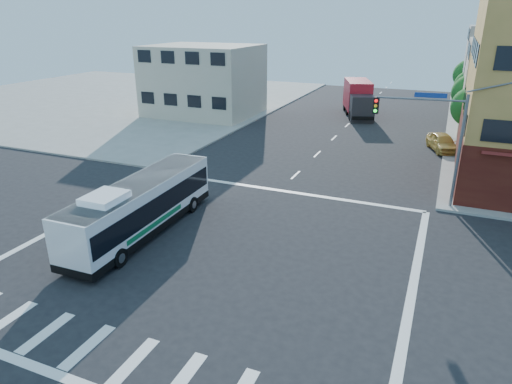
% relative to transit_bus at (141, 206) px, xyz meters
% --- Properties ---
extents(ground, '(120.00, 120.00, 0.00)m').
position_rel_transit_bus_xyz_m(ground, '(4.69, -0.52, -1.59)').
color(ground, black).
rests_on(ground, ground).
extents(sidewalk_nw, '(50.00, 50.00, 0.15)m').
position_rel_transit_bus_xyz_m(sidewalk_nw, '(-30.31, 34.48, -1.52)').
color(sidewalk_nw, gray).
rests_on(sidewalk_nw, ground).
extents(building_west, '(12.06, 10.06, 8.00)m').
position_rel_transit_bus_xyz_m(building_west, '(-12.33, 29.46, 2.41)').
color(building_west, beige).
rests_on(building_west, ground).
extents(signal_mast_ne, '(7.91, 1.13, 8.07)m').
position_rel_transit_bus_xyz_m(signal_mast_ne, '(13.77, 10.10, 3.39)').
color(signal_mast_ne, slate).
rests_on(signal_mast_ne, ground).
extents(street_tree_a, '(3.60, 3.60, 5.53)m').
position_rel_transit_bus_xyz_m(street_tree_a, '(16.59, 27.40, 2.00)').
color(street_tree_a, '#342113').
rests_on(street_tree_a, ground).
extents(street_tree_b, '(3.80, 3.80, 5.79)m').
position_rel_transit_bus_xyz_m(street_tree_b, '(16.59, 35.40, 2.16)').
color(street_tree_b, '#342113').
rests_on(street_tree_b, ground).
extents(street_tree_c, '(3.40, 3.40, 5.29)m').
position_rel_transit_bus_xyz_m(street_tree_c, '(16.59, 43.40, 1.87)').
color(street_tree_c, '#342113').
rests_on(street_tree_c, ground).
extents(street_tree_d, '(4.00, 4.00, 6.03)m').
position_rel_transit_bus_xyz_m(street_tree_d, '(16.59, 51.40, 2.29)').
color(street_tree_d, '#342113').
rests_on(street_tree_d, ground).
extents(transit_bus, '(2.63, 11.04, 3.26)m').
position_rel_transit_bus_xyz_m(transit_bus, '(0.00, 0.00, 0.00)').
color(transit_bus, black).
rests_on(transit_bus, ground).
extents(box_truck, '(5.23, 9.15, 3.96)m').
position_rel_transit_bus_xyz_m(box_truck, '(4.66, 36.08, 0.33)').
color(box_truck, '#26262A').
rests_on(box_truck, ground).
extents(parked_car, '(3.27, 4.88, 1.54)m').
position_rel_transit_bus_xyz_m(parked_car, '(14.52, 23.75, -0.82)').
color(parked_car, '#E1B64E').
rests_on(parked_car, ground).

